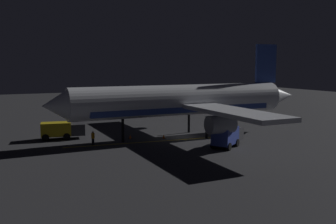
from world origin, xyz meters
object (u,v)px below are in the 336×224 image
Objects in this scene: traffic_cone_near_left at (130,137)px; traffic_cone_near_right at (164,137)px; airliner at (185,101)px; ground_crew_worker at (93,138)px; baggage_truck at (61,130)px; catering_truck at (227,136)px.

traffic_cone_near_left and traffic_cone_near_right have the same top height.
airliner is 21.53× the size of ground_crew_worker.
baggage_truck is 10.61× the size of traffic_cone_near_right.
airliner is 6.62× the size of catering_truck.
baggage_truck is 3.36× the size of ground_crew_worker.
airliner is at bearing -102.92° from traffic_cone_near_left.
traffic_cone_near_left is 1.00× the size of traffic_cone_near_right.
traffic_cone_near_left is (9.56, 8.86, -0.98)m from catering_truck.
baggage_truck is at bearing 70.89° from airliner.
airliner reaches higher than baggage_truck.
baggage_truck is 10.61× the size of traffic_cone_near_left.
ground_crew_worker is at bearing 110.07° from traffic_cone_near_left.
traffic_cone_near_left is at bearing -69.93° from ground_crew_worker.
traffic_cone_near_left is (2.00, -5.48, -0.64)m from ground_crew_worker.
baggage_truck is 13.56m from traffic_cone_near_right.
ground_crew_worker is at bearing 91.40° from airliner.
catering_truck is 10.29× the size of traffic_cone_near_left.
traffic_cone_near_right is (7.71, 4.81, -0.98)m from catering_truck.
airliner is 68.11× the size of traffic_cone_near_right.
ground_crew_worker is (-0.31, 12.84, -3.95)m from airliner.
traffic_cone_near_right is (0.15, -9.53, -0.64)m from ground_crew_worker.
catering_truck is at bearing -169.23° from airliner.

